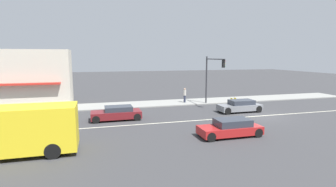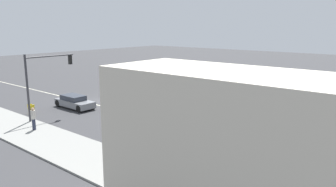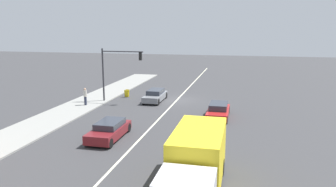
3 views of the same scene
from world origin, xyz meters
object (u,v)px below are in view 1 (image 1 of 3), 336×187
at_px(suv_grey, 240,106).
at_px(hatchback_red, 230,128).
at_px(warning_aframe_sign, 233,101).
at_px(sedan_maroon, 117,113).
at_px(delivery_truck, 14,131).
at_px(pedestrian, 185,95).
at_px(traffic_signal_main, 212,72).

height_order(suv_grey, hatchback_red, suv_grey).
xyz_separation_m(warning_aframe_sign, sedan_maroon, (-3.77, 13.96, 0.19)).
bearing_deg(hatchback_red, delivery_truck, 90.00).
height_order(pedestrian, sedan_maroon, pedestrian).
height_order(traffic_signal_main, delivery_truck, traffic_signal_main).
xyz_separation_m(pedestrian, delivery_truck, (-13.51, 15.13, 0.42)).
xyz_separation_m(delivery_truck, suv_grey, (7.20, -18.97, -0.85)).
bearing_deg(sedan_maroon, pedestrian, -54.20).
bearing_deg(sedan_maroon, traffic_signal_main, -70.63).
height_order(traffic_signal_main, pedestrian, traffic_signal_main).
height_order(warning_aframe_sign, delivery_truck, delivery_truck).
bearing_deg(hatchback_red, suv_grey, -35.30).
height_order(hatchback_red, sedan_maroon, hatchback_red).
height_order(traffic_signal_main, suv_grey, traffic_signal_main).
distance_m(pedestrian, hatchback_red, 13.57).
bearing_deg(pedestrian, sedan_maroon, 125.80).
bearing_deg(pedestrian, traffic_signal_main, -134.53).
distance_m(traffic_signal_main, warning_aframe_sign, 4.46).
distance_m(pedestrian, delivery_truck, 20.28).
xyz_separation_m(suv_grey, sedan_maroon, (0.00, 12.59, -0.00)).
xyz_separation_m(traffic_signal_main, suv_grey, (-3.92, -1.42, -3.28)).
distance_m(suv_grey, hatchback_red, 8.82).
bearing_deg(pedestrian, hatchback_red, 174.70).
relative_size(traffic_signal_main, delivery_truck, 0.75).
height_order(suv_grey, sedan_maroon, suv_grey).
relative_size(traffic_signal_main, sedan_maroon, 1.26).
relative_size(delivery_truck, suv_grey, 1.68).
xyz_separation_m(warning_aframe_sign, suv_grey, (-3.77, 1.37, 0.19)).
distance_m(delivery_truck, suv_grey, 20.31).
bearing_deg(delivery_truck, suv_grey, -69.22).
bearing_deg(delivery_truck, sedan_maroon, -41.56).
height_order(delivery_truck, hatchback_red, delivery_truck).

